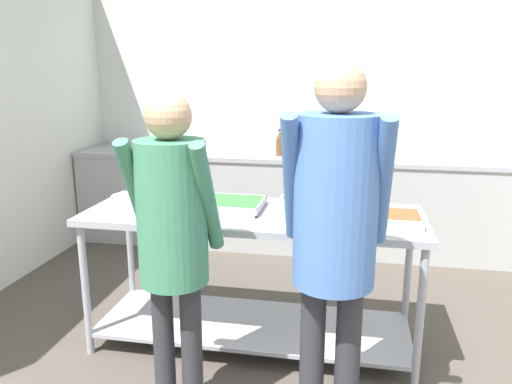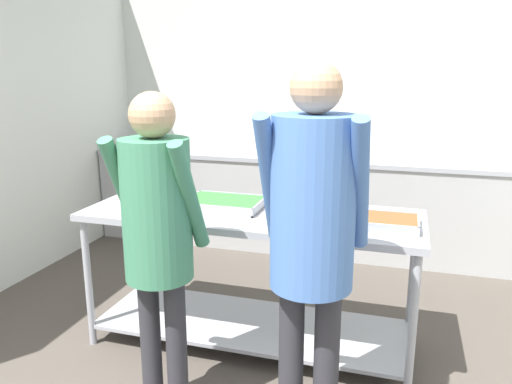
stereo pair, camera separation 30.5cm
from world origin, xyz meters
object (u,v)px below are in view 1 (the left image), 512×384
Objects in this scene: broccoli_bowl at (166,196)px; serving_tray_vegetables at (384,218)px; serving_tray_roast at (224,204)px; water_bottle at (280,144)px; plate_stack at (128,198)px; sauce_pan at (305,204)px; guest_serving_right at (335,221)px; guest_serving_left at (173,226)px.

serving_tray_vegetables is (1.35, -0.16, -0.02)m from broccoli_bowl.
broccoli_bowl is 0.40m from serving_tray_roast.
water_bottle reaches higher than serving_tray_vegetables.
plate_stack is 1.81m from water_bottle.
plate_stack is 1.62m from serving_tray_vegetables.
sauce_pan is 0.86m from guest_serving_right.
guest_serving_left is at bearing 177.84° from guest_serving_right.
broccoli_bowl reaches higher than sauce_pan.
guest_serving_right is at bearing -76.54° from water_bottle.
serving_tray_roast is at bearing 173.36° from serving_tray_vegetables.
guest_serving_right reaches higher than sauce_pan.
broccoli_bowl is 1.35m from serving_tray_vegetables.
serving_tray_roast is 0.50m from sauce_pan.
plate_stack is 0.50× the size of sauce_pan.
water_bottle is (0.76, 1.63, 0.14)m from plate_stack.
serving_tray_vegetables is 0.25× the size of guest_serving_left.
serving_tray_roast is 0.80m from guest_serving_left.
water_bottle is at bearing 86.86° from guest_serving_left.
guest_serving_left is 6.53× the size of water_bottle.
sauce_pan is (0.89, -0.05, 0.01)m from broccoli_bowl.
sauce_pan is at bearing -2.83° from plate_stack.
guest_serving_right reaches higher than serving_tray_roast.
guest_serving_left reaches higher than sauce_pan.
guest_serving_left reaches higher than water_bottle.
plate_stack is 0.66m from serving_tray_roast.
guest_serving_left reaches higher than serving_tray_roast.
broccoli_bowl is 1.72m from water_bottle.
broccoli_bowl is (0.27, -0.01, 0.03)m from plate_stack.
guest_serving_right is (0.70, -0.82, 0.19)m from serving_tray_roast.
plate_stack is at bearing 147.16° from guest_serving_right.
guest_serving_left is 0.93× the size of guest_serving_right.
broccoli_bowl is 0.51× the size of serving_tray_roast.
serving_tray_vegetables reaches higher than plate_stack.
plate_stack is 0.91× the size of broccoli_bowl.
sauce_pan is at bearing 103.80° from guest_serving_right.
guest_serving_left is at bearing -124.14° from sauce_pan.
serving_tray_vegetables is (0.45, -0.11, -0.02)m from sauce_pan.
sauce_pan is at bearing 0.35° from serving_tray_roast.
broccoli_bowl reaches higher than serving_tray_roast.
broccoli_bowl is 0.91m from guest_serving_left.
serving_tray_roast is at bearing -7.26° from broccoli_bowl.
plate_stack is 0.13× the size of guest_serving_right.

